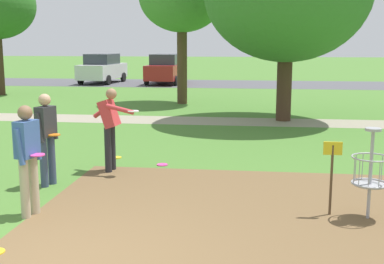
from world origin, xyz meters
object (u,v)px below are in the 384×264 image
object	(u,v)px
disc_golf_basket	(366,170)
player_foreground_watching	(28,154)
player_throwing	(110,124)
frisbee_scattered_a	(116,157)
player_waiting_left	(46,134)
frisbee_by_tee	(162,165)
parked_car_leftmost	(102,68)
parked_car_center_left	(166,69)

from	to	relation	value
disc_golf_basket	player_foreground_watching	bearing A→B (deg)	-174.14
disc_golf_basket	player_throwing	bearing A→B (deg)	153.84
disc_golf_basket	frisbee_scattered_a	size ratio (longest dim) A/B	5.86
player_waiting_left	frisbee_by_tee	xyz separation A→B (m)	(1.81, 1.77, -0.96)
frisbee_by_tee	parked_car_leftmost	distance (m)	22.02
player_throwing	disc_golf_basket	bearing A→B (deg)	-26.16
disc_golf_basket	player_waiting_left	xyz separation A→B (m)	(-5.45, 1.08, 0.21)
frisbee_by_tee	parked_car_center_left	bearing A→B (deg)	99.85
parked_car_center_left	disc_golf_basket	bearing A→B (deg)	-72.91
parked_car_center_left	frisbee_by_tee	bearing A→B (deg)	-80.15
parked_car_leftmost	parked_car_center_left	xyz separation A→B (m)	(4.09, -0.01, 0.00)
disc_golf_basket	player_waiting_left	bearing A→B (deg)	168.75
player_throwing	player_foreground_watching	bearing A→B (deg)	-99.63
player_waiting_left	parked_car_leftmost	xyz separation A→B (m)	(-5.85, 22.39, -0.05)
frisbee_by_tee	frisbee_scattered_a	bearing A→B (deg)	155.09
frisbee_by_tee	disc_golf_basket	bearing A→B (deg)	-38.16
parked_car_leftmost	player_foreground_watching	bearing A→B (deg)	-75.43
frisbee_by_tee	parked_car_center_left	distance (m)	20.93
player_foreground_watching	player_waiting_left	xyz separation A→B (m)	(-0.39, 1.60, 0.00)
disc_golf_basket	frisbee_scattered_a	world-z (taller)	disc_golf_basket
frisbee_by_tee	parked_car_leftmost	bearing A→B (deg)	110.39
player_throwing	parked_car_center_left	distance (m)	21.37
player_waiting_left	parked_car_leftmost	world-z (taller)	parked_car_leftmost
disc_golf_basket	player_throwing	xyz separation A→B (m)	(-4.59, 2.25, 0.23)
player_foreground_watching	frisbee_scattered_a	world-z (taller)	player_foreground_watching
player_foreground_watching	frisbee_by_tee	xyz separation A→B (m)	(1.43, 3.38, -0.96)
parked_car_leftmost	parked_car_center_left	distance (m)	4.09
frisbee_by_tee	parked_car_center_left	world-z (taller)	parked_car_center_left
player_throwing	player_waiting_left	world-z (taller)	same
frisbee_scattered_a	parked_car_leftmost	distance (m)	21.12
disc_golf_basket	player_throwing	distance (m)	5.12
player_foreground_watching	player_throwing	xyz separation A→B (m)	(0.47, 2.77, 0.02)
player_foreground_watching	frisbee_scattered_a	size ratio (longest dim) A/B	7.21
disc_golf_basket	frisbee_by_tee	world-z (taller)	disc_golf_basket
player_waiting_left	player_foreground_watching	bearing A→B (deg)	-76.42
disc_golf_basket	parked_car_center_left	xyz separation A→B (m)	(-7.21, 23.46, 0.17)
player_foreground_watching	disc_golf_basket	bearing A→B (deg)	5.86
frisbee_by_tee	parked_car_leftmost	world-z (taller)	parked_car_leftmost
player_foreground_watching	frisbee_scattered_a	xyz separation A→B (m)	(0.26, 3.92, -0.96)
disc_golf_basket	parked_car_leftmost	xyz separation A→B (m)	(-11.30, 23.48, 0.17)
player_throwing	frisbee_by_tee	size ratio (longest dim) A/B	7.19
player_waiting_left	parked_car_leftmost	size ratio (longest dim) A/B	0.39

